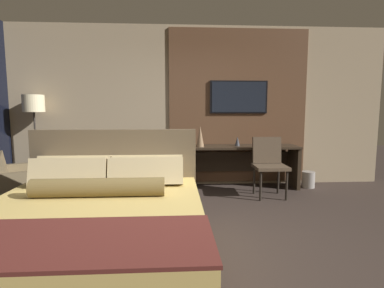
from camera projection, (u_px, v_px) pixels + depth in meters
name	position (u px, v px, depth m)	size (l,w,h in m)	color
ground_plane	(193.00, 251.00, 2.89)	(16.00, 16.00, 0.00)	#332823
wall_back_tv_panel	(191.00, 107.00, 5.31)	(7.20, 0.09, 2.80)	tan
bed	(95.00, 228.00, 2.57)	(1.87, 2.11, 1.13)	#33281E
desk	(240.00, 159.00, 5.18)	(1.94, 0.52, 0.74)	#2D2319
tv	(239.00, 97.00, 5.26)	(1.02, 0.04, 0.57)	black
desk_chair	(269.00, 161.00, 4.69)	(0.50, 0.49, 0.92)	#4C3D2D
armchair_by_window	(25.00, 186.00, 4.35)	(1.08, 1.10, 0.75)	brown
floor_lamp	(34.00, 111.00, 4.91)	(0.34, 0.34, 1.59)	#282623
vase_tall	(200.00, 136.00, 4.99)	(0.13, 0.13, 0.34)	#846647
vase_short	(237.00, 141.00, 5.11)	(0.09, 0.09, 0.16)	#333338
book	(267.00, 144.00, 5.21)	(0.24, 0.18, 0.03)	maroon
waste_bin	(308.00, 179.00, 5.21)	(0.22, 0.22, 0.28)	gray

